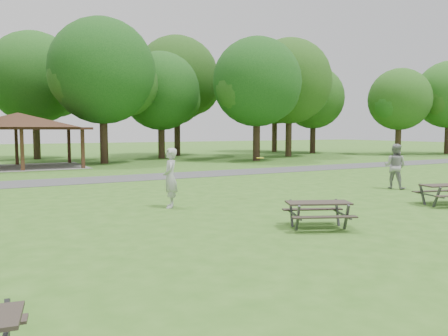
# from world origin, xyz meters

# --- Properties ---
(ground) EXTENTS (160.00, 160.00, 0.00)m
(ground) POSITION_xyz_m (0.00, 0.00, 0.00)
(ground) COLOR #35661D
(ground) RESTS_ON ground
(asphalt_path) EXTENTS (120.00, 3.20, 0.02)m
(asphalt_path) POSITION_xyz_m (0.00, 14.00, 0.01)
(asphalt_path) COLOR #444447
(asphalt_path) RESTS_ON ground
(pavilion) EXTENTS (8.60, 7.01, 3.76)m
(pavilion) POSITION_xyz_m (-4.00, 24.00, 3.06)
(pavilion) COLOR #311912
(pavilion) RESTS_ON ground
(tree_row_e) EXTENTS (8.40, 8.00, 11.02)m
(tree_row_e) POSITION_xyz_m (2.10, 25.03, 6.78)
(tree_row_e) COLOR black
(tree_row_e) RESTS_ON ground
(tree_row_f) EXTENTS (7.35, 7.00, 9.55)m
(tree_row_f) POSITION_xyz_m (8.09, 28.53, 5.84)
(tree_row_f) COLOR #2F2015
(tree_row_f) RESTS_ON ground
(tree_row_g) EXTENTS (7.77, 7.40, 10.25)m
(tree_row_g) POSITION_xyz_m (14.09, 22.03, 6.33)
(tree_row_g) COLOR black
(tree_row_g) RESTS_ON ground
(tree_row_h) EXTENTS (8.61, 8.20, 11.37)m
(tree_row_h) POSITION_xyz_m (20.10, 25.53, 7.03)
(tree_row_h) COLOR #332316
(tree_row_h) RESTS_ON ground
(tree_row_i) EXTENTS (7.14, 6.80, 9.52)m
(tree_row_i) POSITION_xyz_m (26.08, 29.03, 5.91)
(tree_row_i) COLOR black
(tree_row_i) RESTS_ON ground
(tree_row_j) EXTENTS (6.72, 6.40, 8.96)m
(tree_row_j) POSITION_xyz_m (32.08, 22.53, 5.56)
(tree_row_j) COLOR #2F2115
(tree_row_j) RESTS_ON ground
(tree_deep_b) EXTENTS (8.40, 8.00, 11.13)m
(tree_deep_b) POSITION_xyz_m (-1.90, 33.03, 6.89)
(tree_deep_b) COLOR black
(tree_deep_b) RESTS_ON ground
(tree_deep_c) EXTENTS (8.82, 8.40, 11.90)m
(tree_deep_c) POSITION_xyz_m (11.10, 32.03, 7.44)
(tree_deep_c) COLOR black
(tree_deep_c) RESTS_ON ground
(tree_deep_d) EXTENTS (8.40, 8.00, 11.27)m
(tree_deep_d) POSITION_xyz_m (24.10, 33.53, 7.03)
(tree_deep_d) COLOR #302115
(tree_deep_d) RESTS_ON ground
(picnic_table_middle) EXTENTS (2.05, 1.89, 0.72)m
(picnic_table_middle) POSITION_xyz_m (1.58, -0.11, 0.53)
(picnic_table_middle) COLOR #2D2621
(picnic_table_middle) RESTS_ON ground
(picnic_table_far) EXTENTS (1.98, 1.74, 0.74)m
(picnic_table_far) POSITION_xyz_m (7.79, 0.50, 0.54)
(picnic_table_far) COLOR #2D2520
(picnic_table_far) RESTS_ON ground
(frisbee_in_flight) EXTENTS (0.29, 0.29, 0.02)m
(frisbee_in_flight) POSITION_xyz_m (2.78, 4.50, 1.56)
(frisbee_in_flight) COLOR yellow
(frisbee_in_flight) RESTS_ON ground
(frisbee_thrower) EXTENTS (0.71, 0.85, 1.99)m
(frisbee_thrower) POSITION_xyz_m (-0.69, 4.63, 0.99)
(frisbee_thrower) COLOR #A9AAAC
(frisbee_thrower) RESTS_ON ground
(frisbee_catcher) EXTENTS (1.06, 1.17, 1.98)m
(frisbee_catcher) POSITION_xyz_m (9.69, 4.23, 0.99)
(frisbee_catcher) COLOR gray
(frisbee_catcher) RESTS_ON ground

